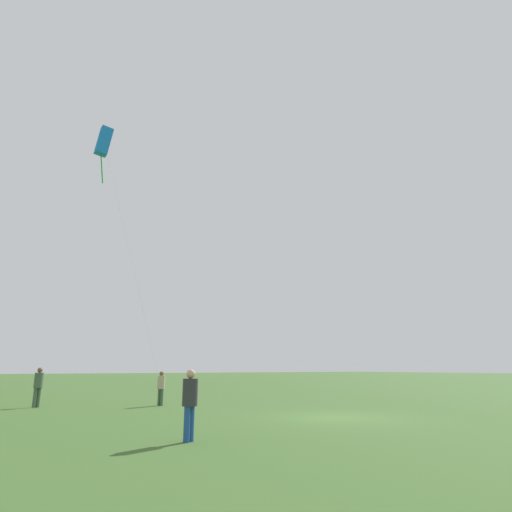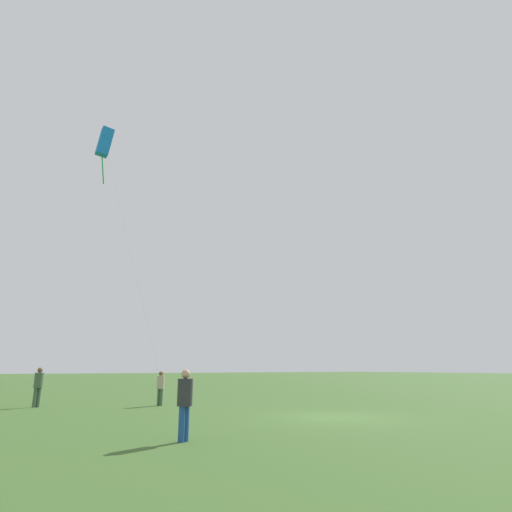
{
  "view_description": "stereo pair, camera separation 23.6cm",
  "coord_description": "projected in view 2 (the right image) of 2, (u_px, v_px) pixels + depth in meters",
  "views": [
    {
      "loc": [
        -11.33,
        -12.65,
        1.77
      ],
      "look_at": [
        2.24,
        9.05,
        8.47
      ],
      "focal_mm": 30.03,
      "sensor_mm": 36.0,
      "label": 1
    },
    {
      "loc": [
        -11.13,
        -12.77,
        1.77
      ],
      "look_at": [
        2.24,
        9.05,
        8.47
      ],
      "focal_mm": 30.03,
      "sensor_mm": 36.0,
      "label": 2
    }
  ],
  "objects": [
    {
      "name": "person_standing_2",
      "position": [
        38.0,
        384.0,
        20.02
      ],
      "size": [
        0.4,
        0.4,
        1.78
      ],
      "rotation": [
        0.0,
        0.0,
        0.39
      ],
      "color": "#3F593F",
      "rests_on": "ground"
    },
    {
      "name": "ground",
      "position": [
        333.0,
        418.0,
        15.71
      ],
      "size": [
        280.0,
        280.0,
        0.0
      ],
      "primitive_type": "plane",
      "color": "#3D6028"
    },
    {
      "name": "person_standing_3",
      "position": [
        185.0,
        399.0,
        10.8
      ],
      "size": [
        0.38,
        0.38,
        1.73
      ],
      "rotation": [
        0.0,
        0.0,
        3.67
      ],
      "color": "#1E478C",
      "rests_on": "ground"
    },
    {
      "name": "person_standing_1",
      "position": [
        161.0,
        386.0,
        20.87
      ],
      "size": [
        0.36,
        0.36,
        1.6
      ],
      "rotation": [
        0.0,
        0.0,
        2.06
      ],
      "color": "#3F593F",
      "rests_on": "ground"
    },
    {
      "name": "kite_flying_1",
      "position": [
        105.0,
        143.0,
        32.95
      ],
      "size": [
        8.02,
        5.42,
        19.79
      ],
      "color": "silver",
      "rests_on": "ground"
    }
  ]
}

